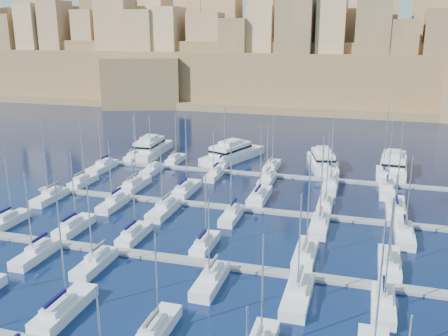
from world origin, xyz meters
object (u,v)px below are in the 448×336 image
(motor_yacht_a, at_px, (150,148))
(motor_yacht_b, at_px, (232,153))
(sailboat_2, at_px, (64,309))
(motor_yacht_c, at_px, (322,161))
(motor_yacht_d, at_px, (393,165))

(motor_yacht_a, relative_size, motor_yacht_b, 0.90)
(sailboat_2, height_order, motor_yacht_c, sailboat_2)
(motor_yacht_b, bearing_deg, sailboat_2, -90.06)
(sailboat_2, bearing_deg, motor_yacht_d, 62.07)
(motor_yacht_a, xyz_separation_m, motor_yacht_b, (21.32, 0.73, 0.00))
(motor_yacht_d, bearing_deg, motor_yacht_c, -175.93)
(motor_yacht_b, bearing_deg, motor_yacht_a, -178.04)
(sailboat_2, bearing_deg, motor_yacht_b, 89.94)
(motor_yacht_a, bearing_deg, sailboat_2, -73.24)
(motor_yacht_b, height_order, motor_yacht_c, same)
(motor_yacht_b, xyz_separation_m, motor_yacht_c, (21.91, -1.62, -0.00))
(motor_yacht_c, relative_size, motor_yacht_d, 0.90)
(sailboat_2, xyz_separation_m, motor_yacht_b, (0.07, 71.27, 0.95))
(motor_yacht_c, bearing_deg, sailboat_2, -107.51)
(motor_yacht_c, bearing_deg, motor_yacht_b, 175.77)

